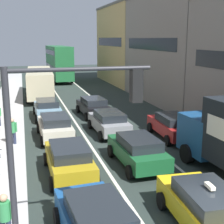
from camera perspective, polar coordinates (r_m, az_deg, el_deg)
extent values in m
cube|color=#B5B5B5|center=(27.81, -18.01, -0.37)|extent=(2.60, 64.00, 0.14)
cube|color=silver|center=(28.02, -7.75, 0.11)|extent=(0.16, 60.00, 0.01)
cube|color=silver|center=(28.66, -1.01, 0.51)|extent=(0.16, 60.00, 0.01)
cube|color=tan|center=(46.35, 3.71, 11.63)|extent=(7.00, 14.57, 10.35)
cube|color=black|center=(45.31, -0.58, 12.28)|extent=(0.02, 11.73, 1.10)
cube|color=#66605B|center=(46.55, 3.81, 18.19)|extent=(7.20, 14.57, 0.30)
cube|color=gray|center=(32.86, 12.28, 10.78)|extent=(7.00, 14.57, 10.22)
cube|color=black|center=(31.37, 6.50, 11.84)|extent=(0.02, 11.73, 1.10)
cylinder|color=#2D2D33|center=(8.35, -17.21, -11.52)|extent=(0.16, 0.16, 5.50)
cylinder|color=#2D2D33|center=(7.79, -5.47, 7.53)|extent=(3.50, 0.10, 0.10)
cube|color=black|center=(8.20, 4.30, 4.65)|extent=(0.28, 0.28, 0.84)
sphere|color=red|center=(8.31, 3.98, 6.57)|extent=(0.18, 0.18, 0.18)
sphere|color=#F2A519|center=(8.34, 3.95, 4.79)|extent=(0.18, 0.18, 0.18)
sphere|color=green|center=(8.38, 3.92, 3.03)|extent=(0.18, 0.18, 0.18)
cube|color=navy|center=(17.03, 16.84, -3.71)|extent=(2.47, 2.47, 1.90)
cube|color=black|center=(17.90, 14.77, -1.52)|extent=(2.02, 0.09, 0.70)
cylinder|color=black|center=(16.76, 13.04, -7.16)|extent=(0.33, 0.97, 0.96)
cube|color=yellow|center=(11.39, 16.07, -16.26)|extent=(2.08, 4.41, 0.70)
cube|color=#1E2328|center=(10.98, 16.75, -14.16)|extent=(1.74, 2.51, 0.52)
cube|color=#F2EACC|center=(10.82, 16.88, -12.41)|extent=(0.19, 0.45, 0.12)
cylinder|color=black|center=(12.37, 8.81, -15.25)|extent=(0.26, 0.65, 0.64)
cylinder|color=black|center=(13.08, 16.61, -14.03)|extent=(0.26, 0.65, 0.64)
cube|color=#1E2328|center=(9.76, -2.44, -17.21)|extent=(1.74, 2.51, 0.52)
cylinder|color=black|center=(11.44, -9.58, -17.78)|extent=(0.26, 0.65, 0.64)
cylinder|color=black|center=(11.83, -0.39, -16.50)|extent=(0.26, 0.65, 0.64)
cube|color=#19592D|center=(16.06, 4.49, -7.03)|extent=(1.90, 4.34, 0.70)
cube|color=#1E2328|center=(15.70, 4.79, -5.34)|extent=(1.64, 2.45, 0.52)
cylinder|color=black|center=(17.19, -0.20, -6.87)|extent=(0.24, 0.65, 0.64)
cylinder|color=black|center=(17.78, 5.52, -6.26)|extent=(0.24, 0.65, 0.64)
cylinder|color=black|center=(14.61, 3.16, -10.56)|extent=(0.24, 0.65, 0.64)
cylinder|color=black|center=(15.30, 9.74, -9.63)|extent=(0.24, 0.65, 0.64)
cube|color=#B29319|center=(14.99, -7.60, -8.58)|extent=(1.85, 4.32, 0.70)
cube|color=#1E2328|center=(14.61, -7.54, -6.81)|extent=(1.61, 2.42, 0.52)
cylinder|color=black|center=(16.39, -11.56, -8.15)|extent=(0.23, 0.64, 0.64)
cylinder|color=black|center=(16.61, -5.17, -7.65)|extent=(0.23, 0.64, 0.64)
cylinder|color=black|center=(13.70, -10.50, -12.42)|extent=(0.23, 0.64, 0.64)
cylinder|color=black|center=(13.96, -2.81, -11.71)|extent=(0.23, 0.64, 0.64)
cube|color=gray|center=(21.22, -0.59, -2.04)|extent=(1.91, 4.34, 0.70)
cube|color=#1E2328|center=(20.90, -0.44, -0.69)|extent=(1.64, 2.45, 0.52)
cylinder|color=black|center=(22.46, -3.90, -2.16)|extent=(0.24, 0.65, 0.64)
cylinder|color=black|center=(22.92, 0.59, -1.82)|extent=(0.24, 0.65, 0.64)
cylinder|color=black|center=(19.73, -1.96, -4.26)|extent=(0.24, 0.65, 0.64)
cylinder|color=black|center=(20.26, 3.08, -3.82)|extent=(0.24, 0.65, 0.64)
cube|color=beige|center=(20.50, -10.02, -2.78)|extent=(1.88, 4.33, 0.70)
cube|color=#1E2328|center=(20.17, -10.02, -1.39)|extent=(1.63, 2.44, 0.52)
cylinder|color=black|center=(21.93, -12.83, -2.83)|extent=(0.23, 0.64, 0.64)
cylinder|color=black|center=(22.10, -8.07, -2.50)|extent=(0.23, 0.64, 0.64)
cylinder|color=black|center=(19.13, -12.21, -5.11)|extent=(0.23, 0.64, 0.64)
cylinder|color=black|center=(19.33, -6.75, -4.71)|extent=(0.23, 0.64, 0.64)
cube|color=black|center=(26.16, -3.36, 0.79)|extent=(2.05, 4.40, 0.70)
cube|color=#1E2328|center=(25.86, -3.26, 1.91)|extent=(1.72, 2.50, 0.52)
cylinder|color=black|center=(27.40, -6.03, 0.54)|extent=(0.26, 0.65, 0.64)
cylinder|color=black|center=(27.85, -2.34, 0.80)|extent=(0.26, 0.65, 0.64)
cylinder|color=black|center=(24.63, -4.50, -0.83)|extent=(0.26, 0.65, 0.64)
cylinder|color=black|center=(25.13, -0.44, -0.51)|extent=(0.26, 0.65, 0.64)
cube|color=#759EB7|center=(25.89, -11.35, 0.43)|extent=(1.86, 4.33, 0.70)
cube|color=#1E2328|center=(25.58, -11.37, 1.56)|extent=(1.62, 2.43, 0.52)
cylinder|color=black|center=(27.33, -13.52, 0.22)|extent=(0.23, 0.64, 0.64)
cylinder|color=black|center=(27.47, -9.69, 0.46)|extent=(0.23, 0.64, 0.64)
cylinder|color=black|center=(24.48, -13.15, -1.21)|extent=(0.23, 0.64, 0.64)
cylinder|color=black|center=(24.64, -8.88, -0.94)|extent=(0.23, 0.64, 0.64)
cube|color=#A51E1E|center=(20.69, 10.56, -2.65)|extent=(1.94, 4.36, 0.70)
cube|color=#1E2328|center=(20.38, 10.86, -1.28)|extent=(1.66, 2.46, 0.52)
cylinder|color=black|center=(21.75, 6.74, -2.72)|extent=(0.24, 0.65, 0.64)
cylinder|color=black|center=(22.44, 11.16, -2.39)|extent=(0.24, 0.65, 0.64)
cylinder|color=black|center=(19.15, 9.78, -4.98)|extent=(0.24, 0.65, 0.64)
cylinder|color=black|center=(19.93, 14.66, -4.51)|extent=(0.24, 0.65, 0.64)
cube|color=#BFB793|center=(35.19, -12.62, 5.30)|extent=(2.97, 10.60, 2.40)
cube|color=black|center=(35.15, -12.65, 5.88)|extent=(2.97, 9.97, 0.70)
cylinder|color=black|center=(39.11, -14.44, 4.16)|extent=(0.34, 1.01, 1.00)
cylinder|color=black|center=(39.12, -10.77, 4.34)|extent=(0.34, 1.01, 1.00)
cylinder|color=black|center=(32.27, -14.68, 2.38)|extent=(0.34, 1.01, 1.00)
cylinder|color=black|center=(32.29, -10.24, 2.60)|extent=(0.34, 1.01, 1.00)
cube|color=#1E6033|center=(48.43, -9.31, 7.42)|extent=(2.91, 10.59, 2.40)
cube|color=black|center=(48.40, -9.33, 7.84)|extent=(2.92, 9.96, 0.70)
cube|color=#1E6033|center=(48.28, -9.41, 10.11)|extent=(2.91, 10.59, 2.16)
cube|color=black|center=(48.27, -9.42, 10.40)|extent=(2.92, 9.96, 0.64)
cylinder|color=black|center=(52.12, -11.27, 6.39)|extent=(0.34, 1.01, 1.00)
cylinder|color=black|center=(52.46, -8.54, 6.53)|extent=(0.34, 1.01, 1.00)
cylinder|color=black|center=(45.29, -10.22, 5.49)|extent=(0.34, 1.01, 1.00)
cylinder|color=black|center=(45.68, -7.10, 5.66)|extent=(0.34, 1.01, 1.00)
cylinder|color=#262D47|center=(19.70, -17.27, -4.60)|extent=(0.16, 0.16, 0.82)
cylinder|color=#262D47|center=(19.64, -16.78, -4.63)|extent=(0.16, 0.16, 0.82)
cylinder|color=#338C4C|center=(19.48, -17.16, -2.62)|extent=(0.34, 0.34, 0.60)
sphere|color=tan|center=(19.37, -17.24, -1.42)|extent=(0.24, 0.24, 0.24)
cylinder|color=#338C4C|center=(19.55, -17.76, -2.51)|extent=(0.10, 0.10, 0.55)
cylinder|color=#338C4C|center=(19.39, -16.56, -2.56)|extent=(0.10, 0.10, 0.55)
cylinder|color=#338C4C|center=(10.52, -18.45, -16.21)|extent=(0.34, 0.34, 0.60)
sphere|color=tan|center=(10.33, -18.62, -14.16)|extent=(0.24, 0.24, 0.24)
cylinder|color=#338C4C|center=(10.45, -17.27, -16.16)|extent=(0.10, 0.10, 0.55)
cylinder|color=#262D47|center=(23.97, -19.22, -1.67)|extent=(0.16, 0.16, 0.82)
cylinder|color=#338C4C|center=(23.73, -19.11, 0.03)|extent=(0.10, 0.10, 0.55)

